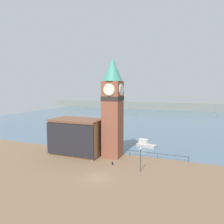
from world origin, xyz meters
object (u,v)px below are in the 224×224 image
lamp_post (140,155)px  clock_tower (113,105)px  pier_building (77,136)px  boat_near (145,144)px  mooring_bollard_near (112,163)px

lamp_post → clock_tower: bearing=141.4°
pier_building → boat_near: (12.75, 11.18, -3.26)m
clock_tower → mooring_bollard_near: clock_tower is taller
boat_near → mooring_bollard_near: size_ratio=8.10×
pier_building → mooring_bollard_near: size_ratio=17.76×
pier_building → mooring_bollard_near: (9.82, -3.64, -3.58)m
clock_tower → mooring_bollard_near: (1.85, -4.72, -10.61)m
clock_tower → boat_near: size_ratio=4.03×
clock_tower → lamp_post: size_ratio=4.81×
pier_building → lamp_post: bearing=-17.8°
boat_near → lamp_post: lamp_post is taller
pier_building → mooring_bollard_near: pier_building is taller
lamp_post → pier_building: bearing=162.2°
lamp_post → boat_near: bearing=100.0°
clock_tower → lamp_post: bearing=-38.6°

